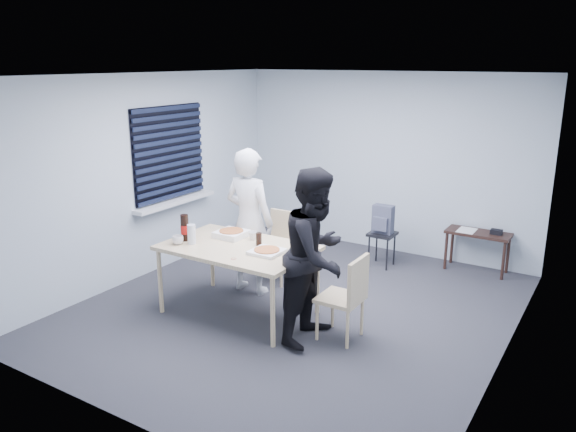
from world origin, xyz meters
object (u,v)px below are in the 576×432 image
Objects in this scene: person_black at (316,256)px; side_table at (478,238)px; backpack at (383,220)px; mug_a at (178,240)px; person_white at (249,221)px; chair_right at (348,293)px; soda_bottle at (185,228)px; dining_table at (238,251)px; chair_far at (281,241)px; stool at (382,240)px; mug_b at (253,236)px.

person_black is 2.95m from side_table.
mug_a reaches higher than backpack.
person_white is 4.58× the size of backpack.
person_white is 2.15× the size of side_table.
chair_right is 2.98× the size of soda_bottle.
dining_table is 1.14m from chair_far.
dining_table is 2.39m from stool.
backpack is at bearing 59.44° from soda_bottle.
chair_far is (-0.15, 1.11, -0.22)m from dining_table.
mug_b reaches higher than stool.
mug_b is at bearing -79.20° from chair_far.
mug_a is at bearing -118.62° from stool.
chair_far is 0.50× the size of person_white.
person_white is at bearing 69.22° from mug_a.
stool is at bearing 71.05° from backpack.
chair_right is 1.36m from mug_b.
backpack reaches higher than side_table.
person_white is 1.00× the size of person_black.
dining_table is 0.67m from soda_bottle.
side_table is 3.14m from mug_b.
person_white reaches higher than mug_b.
chair_far is at bearing 44.90° from person_black.
person_white reaches higher than dining_table.
mug_a reaches higher than side_table.
dining_table is 0.66m from person_white.
side_table is at bearing 51.72° from mug_b.
chair_right is at bearing -35.50° from chair_far.
chair_far reaches higher than dining_table.
person_white is (-1.57, 0.52, 0.37)m from chair_right.
stool is (-1.16, -0.49, -0.10)m from side_table.
mug_a is at bearing -130.11° from side_table.
mug_b is (-0.77, -1.96, 0.47)m from stool.
person_black is at bearing -3.01° from dining_table.
soda_bottle is at bearing -131.74° from side_table.
dining_table is at bearing 114.17° from person_white.
soda_bottle is at bearing -120.44° from stool.
mug_b is (-1.30, 0.20, 0.32)m from chair_right.
stool is 2.16m from mug_b.
backpack reaches higher than dining_table.
person_white is 2.01m from stool.
dining_table is at bearing -176.97° from chair_right.
person_black is 5.92× the size of soda_bottle.
person_white is at bearing -141.55° from backpack.
chair_far is at bearing -149.08° from backpack.
chair_far reaches higher than stool.
soda_bottle is at bearing -146.11° from mug_b.
chair_far is 2.64m from side_table.
person_white is at bearing 130.34° from mug_b.
stool is at bearing 5.73° from person_black.
side_table is (0.63, 2.65, -0.04)m from chair_right.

